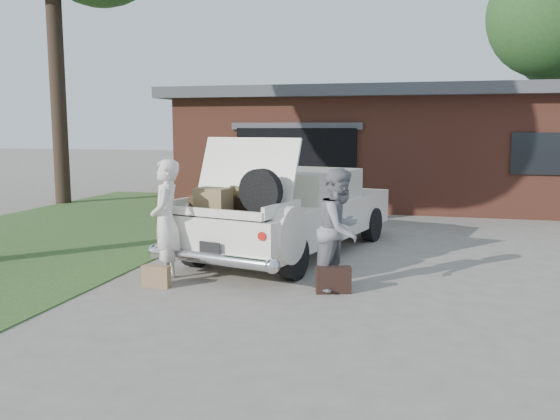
# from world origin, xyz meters

# --- Properties ---
(ground) EXTENTS (90.00, 90.00, 0.00)m
(ground) POSITION_xyz_m (0.00, 0.00, 0.00)
(ground) COLOR gray
(ground) RESTS_ON ground
(grass_strip) EXTENTS (6.00, 16.00, 0.02)m
(grass_strip) POSITION_xyz_m (-5.50, 3.00, 0.01)
(grass_strip) COLOR #2D4C1E
(grass_strip) RESTS_ON ground
(house) EXTENTS (12.80, 7.80, 3.30)m
(house) POSITION_xyz_m (0.98, 11.47, 1.67)
(house) COLOR brown
(house) RESTS_ON ground
(sedan) EXTENTS (3.13, 5.45, 2.07)m
(sedan) POSITION_xyz_m (-0.39, 2.89, 0.76)
(sedan) COLOR silver
(sedan) RESTS_ON ground
(woman_left) EXTENTS (0.60, 0.75, 1.78)m
(woman_left) POSITION_xyz_m (-1.69, 0.54, 0.89)
(woman_left) COLOR silver
(woman_left) RESTS_ON ground
(woman_right) EXTENTS (0.88, 0.99, 1.68)m
(woman_right) POSITION_xyz_m (0.81, 0.75, 0.84)
(woman_right) COLOR gray
(woman_right) RESTS_ON ground
(suitcase_left) EXTENTS (0.40, 0.14, 0.31)m
(suitcase_left) POSITION_xyz_m (-1.69, 0.18, 0.15)
(suitcase_left) COLOR #946E4B
(suitcase_left) RESTS_ON ground
(suitcase_right) EXTENTS (0.49, 0.28, 0.36)m
(suitcase_right) POSITION_xyz_m (0.77, 0.52, 0.18)
(suitcase_right) COLOR black
(suitcase_right) RESTS_ON ground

